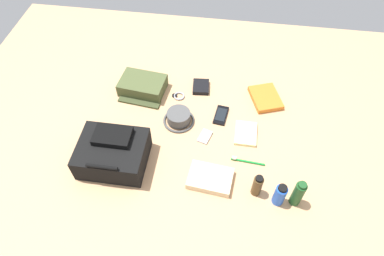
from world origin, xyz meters
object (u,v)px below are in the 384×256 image
Objects in this scene: toothbrush at (246,161)px; notepad at (246,133)px; wristwatch at (178,96)px; toiletry_pouch at (143,86)px; shampoo_bottle at (298,194)px; paperback_novel at (265,98)px; media_player at (205,136)px; backpack at (113,153)px; folded_towel at (210,178)px; cell_phone at (221,115)px; wallet at (201,87)px; deodorant_spray at (280,195)px; bucket_hat at (179,118)px; cologne_bottle at (257,185)px.

toothbrush reaches higher than notepad.
toiletry_pouch is at bearing -5.14° from wristwatch.
shampoo_bottle reaches higher than toiletry_pouch.
paperback_novel is 2.37× the size of media_player.
folded_towel is at bearing 174.63° from backpack.
toothbrush reaches higher than media_player.
wallet reaches higher than cell_phone.
shampoo_bottle is at bearing 129.09° from cell_phone.
paperback_novel is at bearing -84.60° from deodorant_spray.
shampoo_bottle reaches higher than bucket_hat.
backpack reaches higher than media_player.
notepad is (0.01, -0.17, 0.00)m from toothbrush.
backpack is 0.52m from wristwatch.
bucket_hat is at bearing -33.37° from shampoo_bottle.
bucket_hat is at bearing 66.93° from wallet.
deodorant_spray is at bearing 141.93° from toiletry_pouch.
paperback_novel is 1.51× the size of notepad.
deodorant_spray is 0.77m from wallet.
folded_towel reaches higher than wallet.
cologne_bottle is 0.58m from paperback_novel.
toiletry_pouch is 1.00m from shampoo_bottle.
deodorant_spray reaches higher than wallet.
wallet is (0.06, -0.34, 0.01)m from media_player.
toiletry_pouch is 0.48m from media_player.
shampoo_bottle reaches higher than paperback_novel.
toothbrush is 0.82× the size of folded_towel.
paperback_novel is (-0.71, -0.50, -0.06)m from backpack.
wristwatch is 0.36× the size of folded_towel.
shampoo_bottle is 0.81m from wallet.
wallet reaches higher than toothbrush.
notepad is at bearing -56.46° from shampoo_bottle.
wallet is (0.42, -0.65, -0.05)m from deodorant_spray.
deodorant_spray is 0.61m from paperback_novel.
cologne_bottle is (-0.41, 0.36, 0.03)m from bucket_hat.
paperback_novel is at bearing -114.41° from folded_towel.
wallet is at bearing -79.45° from media_player.
notepad is (-0.38, 0.21, 0.00)m from wristwatch.
cell_phone reaches higher than media_player.
toothbrush is at bearing 150.45° from media_player.
wristwatch is at bearing -42.27° from shampoo_bottle.
shampoo_bottle is 1.22× the size of cologne_bottle.
wallet is at bearing -47.13° from notepad.
toiletry_pouch is at bearing 6.54° from wallet.
cologne_bottle is at bearing 133.55° from media_player.
shampoo_bottle is (-0.84, 0.10, 0.01)m from backpack.
bucket_hat is at bearing -37.63° from deodorant_spray.
cologne_bottle is at bearing 86.10° from paperback_novel.
wristwatch is at bearing -46.38° from deodorant_spray.
shampoo_bottle is 1.65× the size of media_player.
notepad is at bearing 69.39° from paperback_novel.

